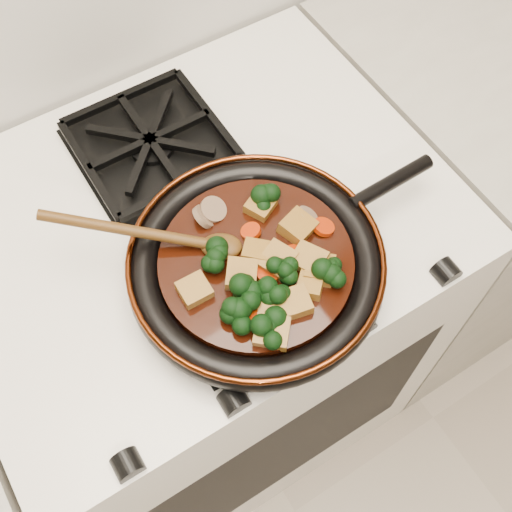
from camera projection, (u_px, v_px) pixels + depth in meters
stove at (213, 329)px, 1.36m from camera, size 0.76×0.60×0.90m
burner_grate_front at (244, 278)px, 0.89m from camera, size 0.23×0.23×0.03m
burner_grate_back at (151, 144)px, 1.01m from camera, size 0.23×0.23×0.03m
skillet at (257, 265)px, 0.87m from camera, size 0.48×0.35×0.05m
braising_sauce at (256, 264)px, 0.86m from camera, size 0.26×0.26×0.02m
tofu_cube_0 at (277, 261)px, 0.84m from camera, size 0.06×0.05×0.03m
tofu_cube_1 at (272, 332)px, 0.80m from camera, size 0.06×0.06×0.03m
tofu_cube_2 at (257, 252)px, 0.85m from camera, size 0.05×0.05×0.02m
tofu_cube_3 at (320, 269)px, 0.84m from camera, size 0.06×0.06×0.02m
tofu_cube_4 at (294, 303)px, 0.82m from camera, size 0.05×0.05×0.02m
tofu_cube_5 at (274, 310)px, 0.81m from camera, size 0.05×0.04×0.02m
tofu_cube_6 at (241, 275)px, 0.83m from camera, size 0.06×0.06×0.03m
tofu_cube_7 at (261, 206)px, 0.89m from camera, size 0.05×0.05×0.02m
tofu_cube_8 at (309, 260)px, 0.84m from camera, size 0.05×0.06×0.03m
tofu_cube_9 at (194, 290)px, 0.82m from camera, size 0.04×0.04×0.02m
tofu_cube_10 at (310, 285)px, 0.83m from camera, size 0.05×0.05×0.02m
tofu_cube_11 at (298, 227)px, 0.87m from camera, size 0.05×0.05×0.03m
broccoli_floret_0 at (333, 273)px, 0.83m from camera, size 0.07×0.07×0.07m
broccoli_floret_1 at (215, 258)px, 0.84m from camera, size 0.09×0.09×0.06m
broccoli_floret_2 at (275, 295)px, 0.82m from camera, size 0.09×0.08×0.06m
broccoli_floret_3 at (269, 205)px, 0.89m from camera, size 0.07×0.07×0.06m
broccoli_floret_4 at (275, 332)px, 0.79m from camera, size 0.08×0.08×0.06m
broccoli_floret_5 at (251, 293)px, 0.82m from camera, size 0.07×0.08×0.07m
broccoli_floret_6 at (234, 319)px, 0.80m from camera, size 0.09×0.08×0.07m
broccoli_floret_7 at (287, 271)px, 0.83m from camera, size 0.08×0.07×0.07m
carrot_coin_0 at (251, 231)px, 0.87m from camera, size 0.03×0.03×0.02m
carrot_coin_1 at (293, 253)px, 0.85m from camera, size 0.03×0.03×0.02m
carrot_coin_2 at (323, 227)px, 0.87m from camera, size 0.03×0.03×0.02m
carrot_coin_3 at (248, 314)px, 0.81m from camera, size 0.03×0.03×0.02m
carrot_coin_4 at (268, 273)px, 0.84m from camera, size 0.03×0.03×0.01m
mushroom_slice_0 at (213, 210)px, 0.89m from camera, size 0.05×0.05×0.02m
mushroom_slice_1 at (203, 217)px, 0.88m from camera, size 0.03×0.04×0.03m
mushroom_slice_2 at (307, 215)px, 0.88m from camera, size 0.03×0.03×0.02m
wooden_spoon at (171, 237)px, 0.85m from camera, size 0.14×0.11×0.24m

